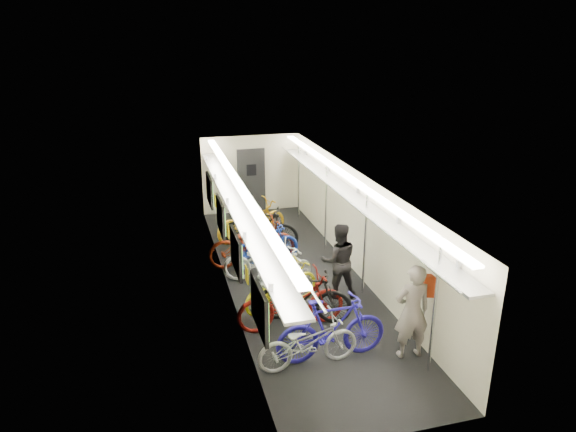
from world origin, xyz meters
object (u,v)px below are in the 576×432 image
bicycle_1 (332,329)px  backpack (431,286)px  passenger_near (412,312)px  bicycle_0 (308,342)px  passenger_mid (338,261)px

bicycle_1 → backpack: (1.67, -0.22, 0.70)m
passenger_near → bicycle_0: bearing=-1.8°
bicycle_0 → passenger_near: size_ratio=1.01×
backpack → passenger_near: bearing=-154.7°
bicycle_0 → passenger_near: bearing=-98.6°
passenger_mid → bicycle_0: bearing=66.2°
passenger_near → passenger_mid: passenger_near is taller
bicycle_1 → backpack: bearing=-98.0°
bicycle_0 → passenger_near: 1.83m
bicycle_0 → passenger_mid: passenger_mid is taller
bicycle_0 → backpack: backpack is taller
bicycle_0 → passenger_mid: (1.33, 2.20, 0.36)m
backpack → bicycle_0: bearing=-164.0°
bicycle_0 → bicycle_1: (0.44, 0.10, 0.13)m
passenger_near → backpack: (0.34, 0.04, 0.42)m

